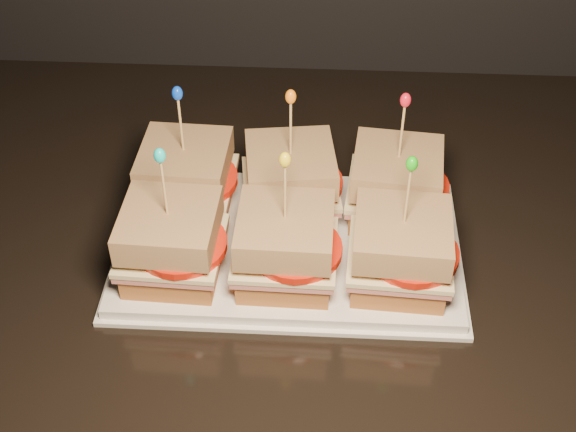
{
  "coord_description": "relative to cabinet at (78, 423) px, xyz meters",
  "views": [
    {
      "loc": [
        0.6,
        0.93,
        1.59
      ],
      "look_at": [
        0.57,
        1.6,
        0.99
      ],
      "focal_mm": 50.0,
      "sensor_mm": 36.0,
      "label": 1
    }
  ],
  "objects": [
    {
      "name": "sandwich_4_cheese",
      "position": [
        0.35,
        -0.13,
        0.54
      ],
      "size": [
        0.11,
        0.11,
        0.01
      ],
      "primitive_type": "cube",
      "rotation": [
        0.0,
        0.0,
        -0.02
      ],
      "color": "beige",
      "rests_on": "sandwich_4_ham"
    },
    {
      "name": "platter_rim",
      "position": [
        0.35,
        -0.07,
        0.49
      ],
      "size": [
        0.4,
        0.25,
        0.01
      ],
      "primitive_type": "cube",
      "color": "white",
      "rests_on": "granite_slab"
    },
    {
      "name": "sandwich_4_bread_bot",
      "position": [
        0.35,
        -0.13,
        0.52
      ],
      "size": [
        0.1,
        0.1,
        0.03
      ],
      "primitive_type": "cube",
      "rotation": [
        0.0,
        0.0,
        -0.02
      ],
      "color": "brown",
      "rests_on": "platter"
    },
    {
      "name": "sandwich_3_frill",
      "position": [
        0.23,
        -0.13,
        0.66
      ],
      "size": [
        0.01,
        0.01,
        0.02
      ],
      "primitive_type": "ellipsoid",
      "color": "#10C4BE",
      "rests_on": "sandwich_3_pick"
    },
    {
      "name": "sandwich_5_pick",
      "position": [
        0.47,
        -0.13,
        0.62
      ],
      "size": [
        0.0,
        0.0,
        0.09
      ],
      "primitive_type": "cylinder",
      "color": "tan",
      "rests_on": "sandwich_5_bread_top"
    },
    {
      "name": "sandwich_1_bread_top",
      "position": [
        0.35,
        -0.02,
        0.57
      ],
      "size": [
        0.11,
        0.11,
        0.03
      ],
      "primitive_type": "cube",
      "rotation": [
        0.0,
        0.0,
        0.13
      ],
      "color": "brown",
      "rests_on": "sandwich_1_tomato"
    },
    {
      "name": "sandwich_0_ham",
      "position": [
        0.23,
        -0.02,
        0.54
      ],
      "size": [
        0.11,
        0.11,
        0.01
      ],
      "primitive_type": "cube",
      "rotation": [
        0.0,
        0.0,
        -0.04
      ],
      "color": "#C15E5E",
      "rests_on": "sandwich_0_bread_bot"
    },
    {
      "name": "sandwich_2_frill",
      "position": [
        0.47,
        -0.02,
        0.66
      ],
      "size": [
        0.01,
        0.01,
        0.02
      ],
      "primitive_type": "ellipsoid",
      "color": "red",
      "rests_on": "sandwich_2_pick"
    },
    {
      "name": "sandwich_4_frill",
      "position": [
        0.35,
        -0.13,
        0.66
      ],
      "size": [
        0.01,
        0.01,
        0.02
      ],
      "primitive_type": "ellipsoid",
      "color": "yellow",
      "rests_on": "sandwich_4_pick"
    },
    {
      "name": "sandwich_3_tomato",
      "position": [
        0.24,
        -0.13,
        0.55
      ],
      "size": [
        0.1,
        0.1,
        0.01
      ],
      "primitive_type": "cylinder",
      "color": "red",
      "rests_on": "sandwich_3_cheese"
    },
    {
      "name": "sandwich_4_tomato",
      "position": [
        0.36,
        -0.13,
        0.55
      ],
      "size": [
        0.1,
        0.1,
        0.01
      ],
      "primitive_type": "cylinder",
      "color": "red",
      "rests_on": "sandwich_4_cheese"
    },
    {
      "name": "sandwich_5_ham",
      "position": [
        0.47,
        -0.13,
        0.54
      ],
      "size": [
        0.11,
        0.11,
        0.01
      ],
      "primitive_type": "cube",
      "rotation": [
        0.0,
        0.0,
        -0.06
      ],
      "color": "#C15E5E",
      "rests_on": "sandwich_5_bread_bot"
    },
    {
      "name": "sandwich_0_tomato",
      "position": [
        0.24,
        -0.02,
        0.55
      ],
      "size": [
        0.1,
        0.1,
        0.01
      ],
      "primitive_type": "cylinder",
      "color": "red",
      "rests_on": "sandwich_0_cheese"
    },
    {
      "name": "sandwich_5_cheese",
      "position": [
        0.47,
        -0.13,
        0.54
      ],
      "size": [
        0.12,
        0.11,
        0.01
      ],
      "primitive_type": "cube",
      "rotation": [
        0.0,
        0.0,
        -0.06
      ],
      "color": "beige",
      "rests_on": "sandwich_5_ham"
    },
    {
      "name": "sandwich_2_tomato",
      "position": [
        0.48,
        -0.02,
        0.55
      ],
      "size": [
        0.1,
        0.1,
        0.01
      ],
      "primitive_type": "cylinder",
      "color": "red",
      "rests_on": "sandwich_2_cheese"
    },
    {
      "name": "sandwich_0_pick",
      "position": [
        0.23,
        -0.02,
        0.62
      ],
      "size": [
        0.0,
        0.0,
        0.09
      ],
      "primitive_type": "cylinder",
      "color": "tan",
      "rests_on": "sandwich_0_bread_top"
    },
    {
      "name": "sandwich_2_ham",
      "position": [
        0.47,
        -0.02,
        0.54
      ],
      "size": [
        0.12,
        0.11,
        0.01
      ],
      "primitive_type": "cube",
      "rotation": [
        0.0,
        0.0,
        -0.1
      ],
      "color": "#C15E5E",
      "rests_on": "sandwich_2_bread_bot"
    },
    {
      "name": "platter",
      "position": [
        0.35,
        -0.07,
        0.5
      ],
      "size": [
        0.39,
        0.24,
        0.02
      ],
      "primitive_type": "cube",
      "color": "white",
      "rests_on": "granite_slab"
    },
    {
      "name": "sandwich_0_bread_top",
      "position": [
        0.23,
        -0.02,
        0.57
      ],
      "size": [
        0.1,
        0.1,
        0.03
      ],
      "primitive_type": "cube",
      "rotation": [
        0.0,
        0.0,
        -0.04
      ],
      "color": "brown",
      "rests_on": "sandwich_0_tomato"
    },
    {
      "name": "sandwich_1_bread_bot",
      "position": [
        0.35,
        -0.02,
        0.52
      ],
      "size": [
        0.11,
        0.11,
        0.03
      ],
      "primitive_type": "cube",
      "rotation": [
        0.0,
        0.0,
        0.13
      ],
      "color": "brown",
      "rests_on": "platter"
    },
    {
      "name": "sandwich_1_ham",
      "position": [
        0.35,
        -0.02,
        0.54
      ],
      "size": [
        0.12,
        0.12,
        0.01
      ],
      "primitive_type": "cube",
      "rotation": [
        0.0,
        0.0,
        0.13
      ],
      "color": "#C15E5E",
      "rests_on": "sandwich_1_bread_bot"
    },
    {
      "name": "sandwich_3_pick",
      "position": [
        0.23,
        -0.13,
        0.62
      ],
      "size": [
        0.0,
        0.0,
        0.09
      ],
      "primitive_type": "cylinder",
      "color": "tan",
      "rests_on": "sandwich_3_bread_top"
    },
    {
      "name": "sandwich_1_pick",
      "position": [
        0.35,
        -0.02,
        0.62
      ],
      "size": [
        0.0,
        0.0,
        0.09
      ],
      "primitive_type": "cylinder",
      "color": "tan",
      "rests_on": "sandwich_1_bread_top"
    },
    {
      "name": "sandwich_2_bread_top",
      "position": [
        0.47,
        -0.02,
        0.57
      ],
      "size": [
        0.11,
        0.11,
        0.03
      ],
      "primitive_type": "cube",
      "rotation": [
        0.0,
        0.0,
        -0.1
      ],
      "color": "brown",
      "rests_on": "sandwich_2_tomato"
    },
    {
      "name": "sandwich_0_frill",
      "position": [
        0.23,
        -0.02,
        0.66
      ],
      "size": [
        0.01,
        0.01,
        0.02
      ],
      "primitive_type": "ellipsoid",
      "color": "blue",
      "rests_on": "sandwich_0_pick"
    },
    {
      "name": "sandwich_1_frill",
      "position": [
        0.35,
        -0.02,
        0.66
      ],
      "size": [
        0.01,
        0.01,
        0.02
      ],
      "primitive_type": "ellipsoid",
      "color": "orange",
      "rests_on": "sandwich_1_pick"
    },
    {
      "name": "cabinet",
      "position": [
        0.0,
        0.0,
        0.0
      ],
      "size": [
        2.49,
        0.64,
        0.9
      ],
      "primitive_type": "cube",
      "color": "black",
      "rests_on": "ground"
    },
    {
      "name": "sandwich_4_ham",
      "position": [
        0.35,
        -0.13,
        0.54
      ],
      "size": [
        0.11,
        0.11,
        0.01
      ],
      "primitive_type": "cube",
      "rotation": [
        0.0,
        0.0,
        -0.02
      ],
      "color": "#C15E5E",
      "rests_on": "sandwich_4_bread_bot"
    },
    {
      "name": "sandwich_5_frill",
      "position": [
        0.47,
        -0.13,
        0.66
      ],
      "size": [
        0.01,
        0.01,
        0.02
      ],
      "primitive_type": "ellipsoid",
      "color": "#1AAC12",
      "rests_on": "sandwich_5_pick"
    },
    {
      "name": "sandwich_3_ham",
      "position": [
        0.23,
        -0.13,
        0.54
      ],
      "size": [
        0.11,
        0.11,
        0.01
      ],
      "primitive_type": "cube",
      "rotation": [
        0.0,
        0.0,
        -0.04
      ],
      "color": "#C15E5E",
      "rests_on": "sandwich_3_bread_bot"
    },
    {
      "name": "sandwich_5_bread_top",
      "position": [
        0.47,
        -0.13,
        0.57
      ],
      "size": [
        0.11,
        0.11,
        0.03
      ],
      "primitive_type": "cube",
      "rotation": [
        0.0,
        0.0,
        -0.06
      ],
      "color": "brown",
      "rests_on": "sandwich_5_tomato"
    },
    {
      "name": "sandwich_5_tomato",
      "position": [
        0.48,
        -0.13,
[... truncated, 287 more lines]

